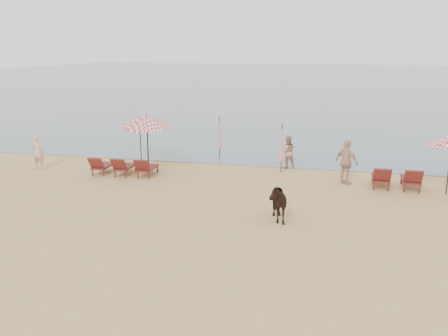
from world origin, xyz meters
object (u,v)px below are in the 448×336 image
object	(u,v)px
umbrella_closed_right	(282,142)
beachgoer_right_a	(287,152)
lounger_cluster_left	(123,166)
beachgoer_right_b	(347,162)
umbrella_open_left_b	(147,121)
lounger_cluster_right	(396,178)
beachgoer_left	(38,152)
cow	(275,201)
umbrella_open_left_a	(140,121)
umbrella_closed_left	(219,133)

from	to	relation	value
umbrella_closed_right	beachgoer_right_a	xyz separation A→B (m)	(0.18, 0.86, -0.61)
lounger_cluster_left	beachgoer_right_b	distance (m)	9.66
umbrella_open_left_b	umbrella_closed_right	xyz separation A→B (m)	(5.83, 1.52, -0.99)
lounger_cluster_right	beachgoer_left	xyz separation A→B (m)	(-15.98, -0.24, 0.35)
lounger_cluster_right	cow	size ratio (longest dim) A/B	1.19
umbrella_open_left_b	beachgoer_left	bearing A→B (deg)	171.65
umbrella_closed_right	umbrella_open_left_a	bearing A→B (deg)	175.72
beachgoer_right_a	cow	bearing A→B (deg)	69.94
lounger_cluster_left	beachgoer_right_a	world-z (taller)	beachgoer_right_a
cow	beachgoer_right_b	size ratio (longest dim) A/B	0.83
lounger_cluster_right	beachgoer_right_a	bearing A→B (deg)	152.28
umbrella_open_left_a	umbrella_open_left_b	distance (m)	2.39
umbrella_open_left_a	beachgoer_left	xyz separation A→B (m)	(-4.12, -2.44, -1.25)
umbrella_open_left_a	cow	distance (m)	10.41
umbrella_closed_left	beachgoer_left	distance (m)	8.77
cow	lounger_cluster_right	bearing A→B (deg)	28.20
umbrella_closed_left	lounger_cluster_left	bearing A→B (deg)	-127.15
beachgoer_right_a	beachgoer_right_b	size ratio (longest dim) A/B	0.82
umbrella_closed_right	cow	bearing A→B (deg)	-84.86
lounger_cluster_right	cow	xyz separation A→B (m)	(-4.25, -4.76, 0.21)
lounger_cluster_left	lounger_cluster_right	bearing A→B (deg)	0.24
cow	beachgoer_right_b	bearing A→B (deg)	45.54
cow	beachgoer_right_a	world-z (taller)	beachgoer_right_a
umbrella_closed_right	umbrella_closed_left	bearing A→B (deg)	147.32
umbrella_open_left_b	umbrella_closed_left	world-z (taller)	umbrella_open_left_b
lounger_cluster_right	umbrella_closed_right	size ratio (longest dim) A/B	0.83
beachgoer_left	beachgoer_right_b	xyz separation A→B (m)	(14.02, 0.51, 0.14)
umbrella_open_left_a	beachgoer_right_b	distance (m)	10.15
umbrella_open_left_b	umbrella_closed_left	distance (m)	4.55
umbrella_open_left_a	cow	bearing A→B (deg)	-55.07
umbrella_open_left_b	lounger_cluster_right	bearing A→B (deg)	-13.50
umbrella_open_left_b	cow	xyz separation A→B (m)	(6.41, -4.92, -1.71)
lounger_cluster_right	cow	distance (m)	6.38
umbrella_closed_right	beachgoer_right_b	xyz separation A→B (m)	(2.86, -1.41, -0.44)
lounger_cluster_left	umbrella_open_left_a	size ratio (longest dim) A/B	1.22
umbrella_open_left_a	beachgoer_left	distance (m)	4.95
cow	umbrella_closed_right	bearing A→B (deg)	75.09
lounger_cluster_left	beachgoer_left	xyz separation A→B (m)	(-4.40, 0.26, 0.39)
umbrella_closed_left	cow	size ratio (longest dim) A/B	1.38
umbrella_closed_left	umbrella_open_left_b	bearing A→B (deg)	-122.78
beachgoer_right_b	lounger_cluster_left	bearing A→B (deg)	43.54
umbrella_closed_left	umbrella_closed_right	world-z (taller)	umbrella_closed_right
cow	umbrella_open_left_a	bearing A→B (deg)	117.50
beachgoer_right_a	umbrella_open_left_b	bearing A→B (deg)	-1.61
cow	beachgoer_right_a	xyz separation A→B (m)	(-0.39, 7.30, 0.11)
lounger_cluster_left	lounger_cluster_right	distance (m)	11.59
umbrella_closed_right	beachgoer_left	bearing A→B (deg)	-170.25
umbrella_closed_left	beachgoer_right_b	size ratio (longest dim) A/B	1.15
umbrella_closed_left	cow	bearing A→B (deg)	-65.09
umbrella_closed_left	umbrella_open_left_a	bearing A→B (deg)	-155.03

